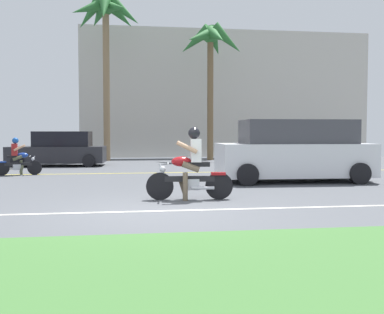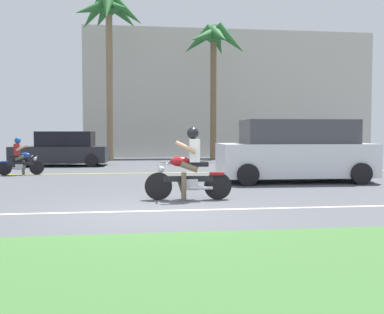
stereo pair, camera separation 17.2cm
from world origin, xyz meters
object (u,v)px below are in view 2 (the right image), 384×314
(parked_car_1, at_px, (62,150))
(motorcyclist_distant, at_px, (20,159))
(motorcyclist, at_px, (189,169))
(palm_tree_1, at_px, (214,46))
(palm_tree_0, at_px, (109,18))
(suv_nearby, at_px, (296,152))

(parked_car_1, height_order, motorcyclist_distant, parked_car_1)
(motorcyclist, distance_m, motorcyclist_distant, 8.64)
(parked_car_1, xyz_separation_m, palm_tree_1, (7.63, 3.34, 5.50))
(parked_car_1, distance_m, motorcyclist_distant, 4.54)
(palm_tree_0, relative_size, palm_tree_1, 1.19)
(palm_tree_1, bearing_deg, motorcyclist_distant, -137.34)
(palm_tree_0, height_order, motorcyclist_distant, palm_tree_0)
(motorcyclist, height_order, palm_tree_1, palm_tree_1)
(suv_nearby, bearing_deg, motorcyclist, -138.06)
(suv_nearby, relative_size, palm_tree_0, 0.55)
(motorcyclist, height_order, motorcyclist_distant, motorcyclist)
(motorcyclist, xyz_separation_m, motorcyclist_distant, (-5.26, 6.86, -0.13))
(motorcyclist, distance_m, suv_nearby, 5.10)
(suv_nearby, bearing_deg, palm_tree_1, 92.98)
(parked_car_1, bearing_deg, motorcyclist_distant, -100.63)
(suv_nearby, bearing_deg, motorcyclist_distant, 159.12)
(palm_tree_0, xyz_separation_m, motorcyclist_distant, (-2.87, -7.96, -6.99))
(motorcyclist, distance_m, palm_tree_0, 16.50)
(palm_tree_0, height_order, palm_tree_1, palm_tree_0)
(palm_tree_0, distance_m, palm_tree_1, 5.75)
(motorcyclist, xyz_separation_m, suv_nearby, (3.79, 3.40, 0.23))
(palm_tree_0, bearing_deg, parked_car_1, -120.15)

